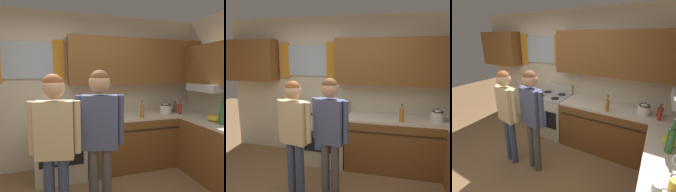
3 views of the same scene
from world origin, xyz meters
The scene contains 11 objects.
back_wall_unit centered at (0.09, 1.81, 1.51)m, with size 4.60×0.42×2.60m.
kitchen_counter_run centered at (1.53, 1.13, 0.45)m, with size 2.15×2.06×0.90m.
stove_oven centered at (-0.24, 1.54, 0.47)m, with size 0.74×0.67×1.10m.
bottle_squat_brown centered at (1.80, 1.54, 0.98)m, with size 0.08×0.08×0.21m.
bottle_sauce_red centered at (1.80, 1.39, 0.99)m, with size 0.06×0.06×0.25m.
bottle_oil_amber centered at (1.03, 1.31, 1.01)m, with size 0.06×0.06×0.29m.
bottle_wine_green centered at (1.91, 0.60, 1.05)m, with size 0.08×0.08×0.39m.
stovetop_kettle centered at (1.58, 1.50, 1.00)m, with size 0.27×0.20×0.21m.
mixing_bowl centered at (1.95, 0.77, 0.95)m, with size 0.22×0.22×0.10m.
adult_left centered at (-0.33, 0.40, 1.01)m, with size 0.49×0.22×1.61m.
adult_in_plaid centered at (0.13, 0.47, 1.04)m, with size 0.50×0.24×1.65m.
Camera 1 is at (-0.34, -1.51, 1.62)m, focal length 31.38 mm.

